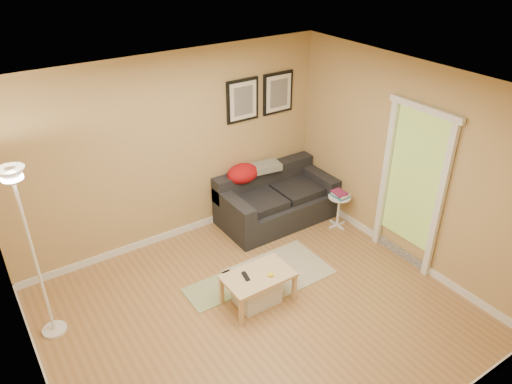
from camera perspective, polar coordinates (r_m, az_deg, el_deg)
floor at (r=5.73m, az=0.16°, el=-14.26°), size 4.50×4.50×0.00m
ceiling at (r=4.36m, az=0.20°, el=11.28°), size 4.50×4.50×0.00m
wall_back at (r=6.48m, az=-9.77°, el=4.75°), size 4.50×0.00×4.50m
wall_front at (r=3.81m, az=17.99°, el=-16.70°), size 4.50×0.00×4.50m
wall_left at (r=4.35m, az=-25.86°, el=-11.84°), size 0.00×4.00×4.00m
wall_right at (r=6.31m, az=17.43°, el=3.04°), size 0.00×4.00×4.00m
baseboard_back at (r=7.08m, az=-8.89°, el=-4.51°), size 4.50×0.02×0.10m
baseboard_right at (r=6.92m, az=15.84°, el=-6.28°), size 0.02×4.00×0.10m
sofa at (r=7.16m, az=2.50°, el=-0.68°), size 1.70×0.90×0.75m
red_throw at (r=6.98m, az=-1.58°, el=2.19°), size 0.48×0.36×0.28m
plaid_throw at (r=7.15m, az=1.19°, el=3.01°), size 0.45×0.32×0.10m
framed_print_left at (r=6.75m, az=-1.60°, el=10.74°), size 0.50×0.04×0.60m
framed_print_right at (r=7.07m, az=2.60°, el=11.59°), size 0.50×0.04×0.60m
area_rug at (r=6.32m, az=2.69°, el=-9.37°), size 1.25×0.85×0.01m
green_runner at (r=6.05m, az=-4.86°, el=-11.48°), size 0.70×0.50×0.01m
coffee_table at (r=5.76m, az=0.26°, el=-11.28°), size 0.82×0.52×0.40m
remote_control at (r=5.60m, az=-1.22°, el=-9.89°), size 0.08×0.17×0.02m
tape_roll at (r=5.61m, az=1.76°, el=-9.74°), size 0.07×0.07×0.03m
storage_bin at (r=5.79m, az=0.10°, el=-11.62°), size 0.51×0.37×0.31m
side_table at (r=7.16m, az=9.67°, el=-2.25°), size 0.33×0.33×0.50m
book_stack at (r=7.02m, az=9.85°, el=-0.23°), size 0.25×0.29×0.08m
floor_lamp at (r=5.40m, az=-24.54°, el=-7.47°), size 0.26×0.26×2.02m
doorway at (r=6.31m, az=17.78°, el=0.18°), size 0.12×1.01×2.13m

